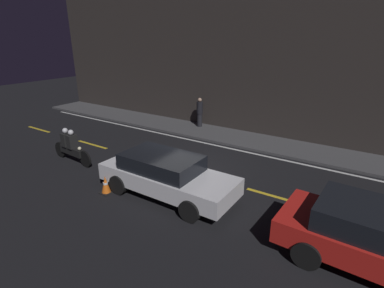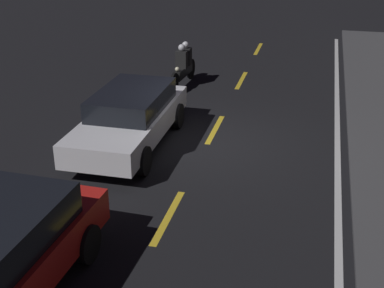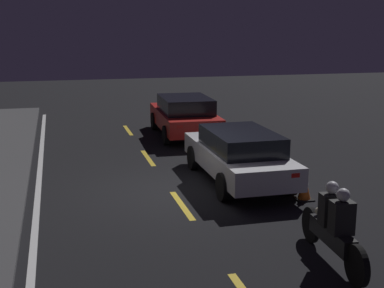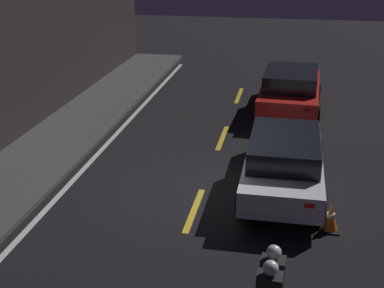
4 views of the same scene
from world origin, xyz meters
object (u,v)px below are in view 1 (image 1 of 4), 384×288
motorcycle (71,147)px  pedestrian (200,112)px  traffic_cone_near (106,185)px  sedan_white (166,174)px  taxi_red (384,240)px

motorcycle → pedestrian: pedestrian is taller
traffic_cone_near → pedestrian: (-1.29, 7.93, 0.64)m
sedan_white → traffic_cone_near: bearing=-150.0°
motorcycle → traffic_cone_near: (3.22, -1.04, -0.36)m
pedestrian → taxi_red: bearing=-37.6°
traffic_cone_near → pedestrian: pedestrian is taller
sedan_white → taxi_red: 6.00m
taxi_red → pedestrian: (-9.04, 6.96, 0.16)m
taxi_red → traffic_cone_near: taxi_red is taller
traffic_cone_near → motorcycle: bearing=162.1°
sedan_white → taxi_red: (6.00, -0.03, 0.03)m
motorcycle → traffic_cone_near: 3.41m
sedan_white → taxi_red: bearing=-0.0°
sedan_white → traffic_cone_near: sedan_white is taller
sedan_white → motorcycle: (-4.98, 0.04, -0.09)m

